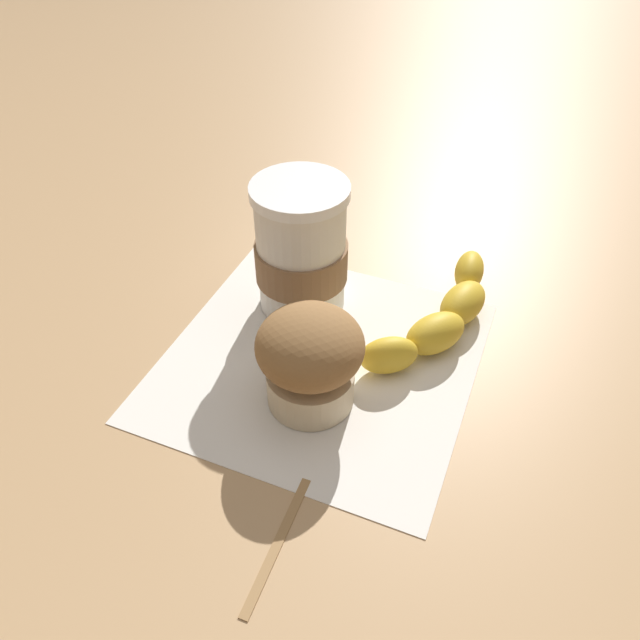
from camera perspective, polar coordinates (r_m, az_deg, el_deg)
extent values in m
plane|color=tan|center=(0.57, 0.00, -3.67)|extent=(3.00, 3.00, 0.00)
cube|color=white|center=(0.56, 0.00, -3.62)|extent=(0.31, 0.31, 0.00)
cylinder|color=silver|center=(0.59, -1.73, 6.21)|extent=(0.08, 0.08, 0.12)
cylinder|color=white|center=(0.55, -1.87, 11.71)|extent=(0.09, 0.09, 0.01)
cylinder|color=#846042|center=(0.59, -1.72, 5.45)|extent=(0.09, 0.09, 0.04)
cylinder|color=beige|center=(0.52, -0.87, -5.94)|extent=(0.07, 0.07, 0.03)
ellipsoid|color=olive|center=(0.49, -0.93, -2.37)|extent=(0.09, 0.09, 0.06)
ellipsoid|color=gold|center=(0.55, 6.29, -3.22)|extent=(0.06, 0.06, 0.04)
ellipsoid|color=gold|center=(0.57, 10.50, -1.20)|extent=(0.06, 0.07, 0.04)
ellipsoid|color=gold|center=(0.61, 12.92, 1.49)|extent=(0.04, 0.07, 0.04)
ellipsoid|color=gold|center=(0.65, 13.48, 4.36)|extent=(0.04, 0.06, 0.04)
cube|color=#9E7547|center=(0.46, -3.90, -19.69)|extent=(0.03, 0.11, 0.00)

